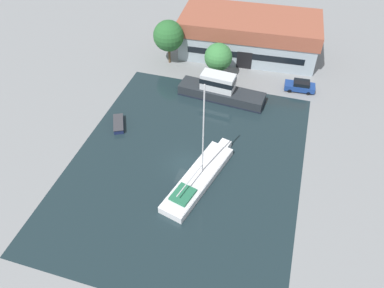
{
  "coord_description": "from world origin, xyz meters",
  "views": [
    {
      "loc": [
        9.57,
        -29.39,
        32.9
      ],
      "look_at": [
        0.0,
        2.56,
        1.0
      ],
      "focal_mm": 35.0,
      "sensor_mm": 36.0,
      "label": 1
    }
  ],
  "objects": [
    {
      "name": "parked_car",
      "position": [
        11.74,
        19.31,
        0.82
      ],
      "size": [
        4.51,
        2.14,
        1.62
      ],
      "rotation": [
        0.0,
        0.0,
        1.63
      ],
      "color": "navy",
      "rests_on": "ground"
    },
    {
      "name": "motor_cruiser",
      "position": [
        0.77,
        14.15,
        1.38
      ],
      "size": [
        12.78,
        4.2,
        3.85
      ],
      "rotation": [
        0.0,
        0.0,
        1.49
      ],
      "color": "#23282D",
      "rests_on": "water_canal"
    },
    {
      "name": "quay_tree_near_building",
      "position": [
        -0.79,
        18.89,
        3.77
      ],
      "size": [
        4.17,
        4.17,
        5.86
      ],
      "color": "brown",
      "rests_on": "ground"
    },
    {
      "name": "small_dinghy",
      "position": [
        -10.7,
        4.09,
        0.36
      ],
      "size": [
        2.7,
        3.75,
        0.71
      ],
      "rotation": [
        0.0,
        0.0,
        0.45
      ],
      "color": "#19234C",
      "rests_on": "water_canal"
    },
    {
      "name": "ground_plane",
      "position": [
        0.0,
        0.0,
        0.0
      ],
      "size": [
        440.0,
        440.0,
        0.0
      ],
      "primitive_type": "plane",
      "color": "gray"
    },
    {
      "name": "warehouse_building",
      "position": [
        2.24,
        28.11,
        3.26
      ],
      "size": [
        23.01,
        12.05,
        6.44
      ],
      "rotation": [
        0.0,
        0.0,
        0.06
      ],
      "color": "#99A8B2",
      "rests_on": "ground"
    },
    {
      "name": "quay_tree_by_water",
      "position": [
        -9.43,
        21.25,
        4.73
      ],
      "size": [
        4.83,
        4.83,
        7.15
      ],
      "color": "brown",
      "rests_on": "ground"
    },
    {
      "name": "sailboat_moored",
      "position": [
        2.21,
        -2.14,
        0.59
      ],
      "size": [
        5.78,
        13.19,
        12.93
      ],
      "rotation": [
        0.0,
        0.0,
        -0.25
      ],
      "color": "white",
      "rests_on": "water_canal"
    },
    {
      "name": "water_canal",
      "position": [
        0.0,
        0.0,
        0.0
      ],
      "size": [
        27.11,
        34.09,
        0.01
      ],
      "primitive_type": "cube",
      "color": "#19282D",
      "rests_on": "ground"
    }
  ]
}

